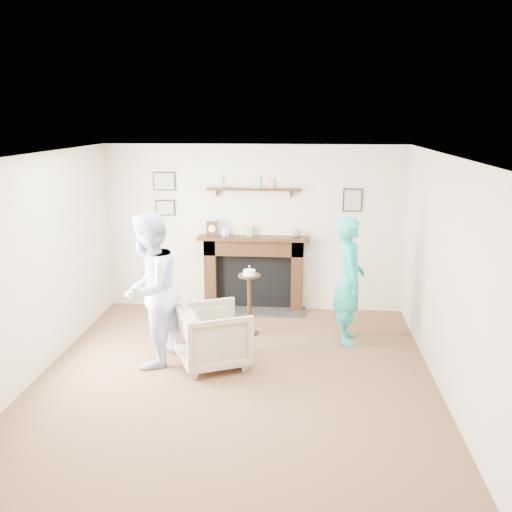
% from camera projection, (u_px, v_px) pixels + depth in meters
% --- Properties ---
extents(ground, '(5.00, 5.00, 0.00)m').
position_uv_depth(ground, '(235.00, 378.00, 6.47)').
color(ground, brown).
rests_on(ground, ground).
extents(room_shell, '(4.54, 5.02, 2.52)m').
position_uv_depth(room_shell, '(241.00, 227.00, 6.75)').
color(room_shell, beige).
rests_on(room_shell, ground).
extents(armchair, '(1.04, 1.03, 0.72)m').
position_uv_depth(armchair, '(214.00, 364.00, 6.83)').
color(armchair, tan).
rests_on(armchair, ground).
extents(man, '(0.88, 1.02, 1.83)m').
position_uv_depth(man, '(152.00, 363.00, 6.88)').
color(man, '#CBE7FF').
rests_on(man, ground).
extents(woman, '(0.41, 0.62, 1.67)m').
position_uv_depth(woman, '(347.00, 341.00, 7.55)').
color(woman, '#21C0A1').
rests_on(woman, ground).
extents(pedestal_table, '(0.30, 0.30, 0.97)m').
position_uv_depth(pedestal_table, '(249.00, 292.00, 7.65)').
color(pedestal_table, black).
rests_on(pedestal_table, ground).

